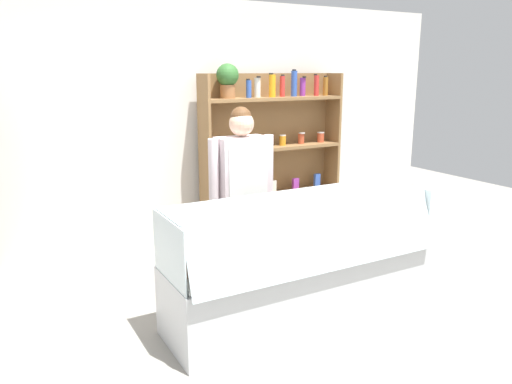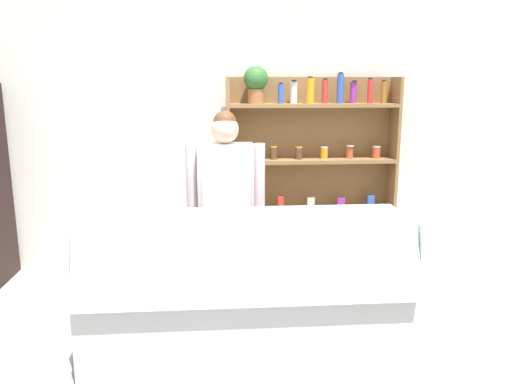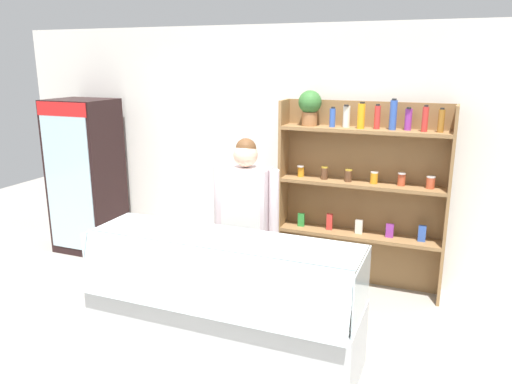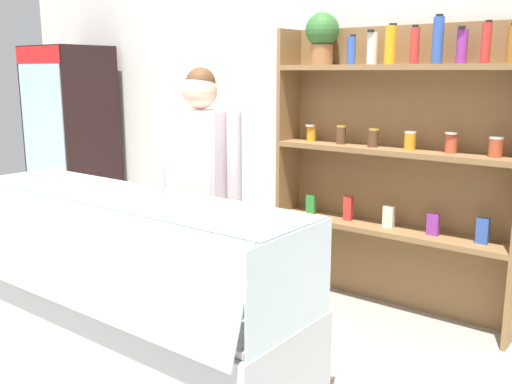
{
  "view_description": "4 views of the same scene",
  "coord_description": "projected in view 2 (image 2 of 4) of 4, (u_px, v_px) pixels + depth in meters",
  "views": [
    {
      "loc": [
        -1.92,
        -3.05,
        1.97
      ],
      "look_at": [
        0.17,
        0.68,
        0.92
      ],
      "focal_mm": 35.0,
      "sensor_mm": 36.0,
      "label": 1
    },
    {
      "loc": [
        0.02,
        -3.16,
        1.87
      ],
      "look_at": [
        0.32,
        0.69,
        1.03
      ],
      "focal_mm": 35.0,
      "sensor_mm": 36.0,
      "label": 2
    },
    {
      "loc": [
        1.81,
        -3.21,
        2.34
      ],
      "look_at": [
        0.25,
        0.63,
        1.23
      ],
      "focal_mm": 35.0,
      "sensor_mm": 36.0,
      "label": 3
    },
    {
      "loc": [
        2.53,
        -1.83,
        1.64
      ],
      "look_at": [
        0.55,
        0.75,
        0.95
      ],
      "focal_mm": 40.0,
      "sensor_mm": 36.0,
      "label": 4
    }
  ],
  "objects": [
    {
      "name": "deli_display_case",
      "position": [
        246.0,
        314.0,
        3.45
      ],
      "size": [
        2.19,
        0.72,
        1.01
      ],
      "color": "silver",
      "rests_on": "ground"
    },
    {
      "name": "back_wall",
      "position": [
        215.0,
        136.0,
        5.14
      ],
      "size": [
        6.8,
        0.1,
        2.7
      ],
      "primitive_type": "cube",
      "color": "white",
      "rests_on": "ground"
    },
    {
      "name": "ground_plane",
      "position": [
        218.0,
        358.0,
        3.48
      ],
      "size": [
        12.0,
        12.0,
        0.0
      ],
      "primitive_type": "plane",
      "color": "gray"
    },
    {
      "name": "shelving_unit",
      "position": [
        307.0,
        159.0,
        5.01
      ],
      "size": [
        1.69,
        0.29,
        2.04
      ],
      "color": "olive",
      "rests_on": "ground"
    },
    {
      "name": "shop_clerk",
      "position": [
        226.0,
        195.0,
        4.03
      ],
      "size": [
        0.64,
        0.25,
        1.67
      ],
      "color": "#383D51",
      "rests_on": "ground"
    }
  ]
}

